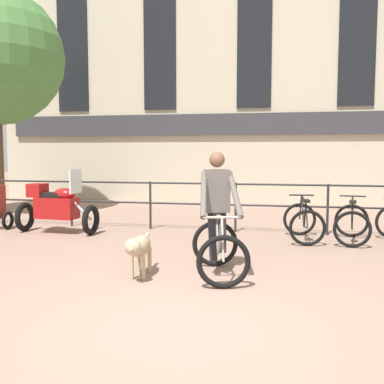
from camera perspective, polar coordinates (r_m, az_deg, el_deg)
The scene contains 8 objects.
ground_plane at distance 4.65m, azimuth -1.36°, elevation -16.32°, with size 60.00×60.00×0.00m, color #8E7060.
canal_railing at distance 9.52m, azimuth 5.56°, elevation -0.86°, with size 15.05×0.05×1.05m.
building_facade at distance 15.77m, azimuth 8.02°, elevation 19.98°, with size 18.00×0.72×11.55m.
cyclist_with_bike at distance 6.22m, azimuth 3.31°, elevation -3.53°, with size 0.94×1.30×1.70m.
dog at distance 6.13m, azimuth -6.72°, elevation -7.01°, with size 0.29×1.06×0.60m.
parked_motorcycle at distance 9.79m, azimuth -16.87°, elevation -1.76°, with size 1.73×0.75×1.35m.
parked_bicycle_near_lamp at distance 8.87m, azimuth 13.95°, elevation -3.71°, with size 0.76×1.17×0.86m.
parked_bicycle_mid_left at distance 8.96m, azimuth 19.65°, elevation -3.77°, with size 0.80×1.19×0.86m.
Camera 1 is at (0.96, -4.22, 1.70)m, focal length 42.00 mm.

